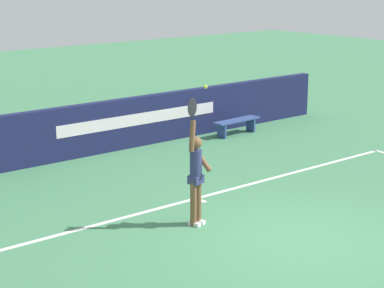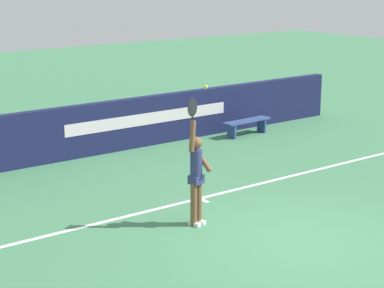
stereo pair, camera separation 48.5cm
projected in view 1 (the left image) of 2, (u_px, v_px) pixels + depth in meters
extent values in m
plane|color=#427E55|center=(299.00, 240.00, 12.32)|extent=(60.00, 60.00, 0.00)
cube|color=white|center=(196.00, 198.00, 14.50)|extent=(12.30, 0.11, 0.00)
cube|color=white|center=(201.00, 200.00, 14.39)|extent=(0.11, 0.30, 0.00)
cube|color=#181C45|center=(86.00, 130.00, 17.65)|extent=(16.50, 0.24, 1.34)
cube|color=silver|center=(141.00, 119.00, 18.52)|extent=(5.08, 0.01, 0.32)
cylinder|color=brown|center=(198.00, 202.00, 13.00)|extent=(0.12, 0.12, 0.85)
cylinder|color=brown|center=(193.00, 204.00, 12.88)|extent=(0.12, 0.12, 0.85)
cube|color=white|center=(199.00, 222.00, 13.09)|extent=(0.16, 0.26, 0.07)
cube|color=white|center=(194.00, 224.00, 12.97)|extent=(0.16, 0.26, 0.07)
cylinder|color=navy|center=(196.00, 166.00, 12.76)|extent=(0.23, 0.23, 0.60)
cube|color=navy|center=(196.00, 179.00, 12.83)|extent=(0.30, 0.27, 0.16)
sphere|color=brown|center=(196.00, 143.00, 12.65)|extent=(0.23, 0.23, 0.23)
cylinder|color=brown|center=(192.00, 136.00, 12.53)|extent=(0.17, 0.14, 0.57)
cylinder|color=brown|center=(202.00, 160.00, 12.79)|extent=(0.21, 0.44, 0.44)
ellipsoid|color=black|center=(192.00, 107.00, 12.40)|extent=(0.30, 0.11, 0.36)
cylinder|color=black|center=(192.00, 118.00, 12.44)|extent=(0.03, 0.03, 0.18)
sphere|color=#D2E13A|center=(206.00, 87.00, 12.41)|extent=(0.07, 0.07, 0.07)
cube|color=#344986|center=(237.00, 120.00, 19.91)|extent=(1.59, 0.45, 0.05)
cube|color=#344986|center=(222.00, 131.00, 19.57)|extent=(0.08, 0.32, 0.42)
cube|color=#344986|center=(251.00, 124.00, 20.35)|extent=(0.08, 0.32, 0.42)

